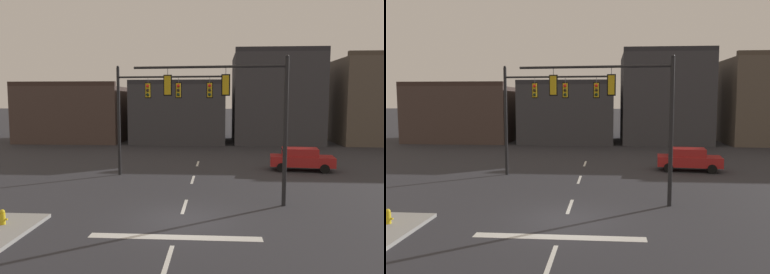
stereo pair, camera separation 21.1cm
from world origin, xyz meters
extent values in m
plane|color=#2B2B30|center=(0.00, 0.00, 0.00)|extent=(400.00, 400.00, 0.00)
cube|color=silver|center=(0.00, -2.00, 0.00)|extent=(6.40, 0.50, 0.01)
cube|color=silver|center=(0.00, -4.00, 0.00)|extent=(0.16, 2.40, 0.01)
cube|color=silver|center=(0.00, 2.00, 0.00)|extent=(0.16, 2.40, 0.01)
cube|color=silver|center=(0.00, 8.00, 0.00)|extent=(0.16, 2.40, 0.01)
cube|color=silver|center=(0.00, 14.00, 0.00)|extent=(0.16, 2.40, 0.01)
cylinder|color=black|center=(4.72, 2.48, 3.48)|extent=(0.20, 0.20, 6.97)
cylinder|color=black|center=(1.08, 2.78, 6.59)|extent=(7.29, 0.71, 0.12)
sphere|color=black|center=(4.72, 2.48, 7.02)|extent=(0.18, 0.18, 0.18)
cylinder|color=#56565B|center=(1.92, 2.71, 6.36)|extent=(0.03, 0.03, 0.35)
cube|color=gold|center=(1.92, 2.71, 5.73)|extent=(0.32, 0.26, 0.90)
sphere|color=red|center=(1.93, 2.84, 6.02)|extent=(0.20, 0.20, 0.20)
sphere|color=#2D2314|center=(1.93, 2.84, 5.73)|extent=(0.20, 0.20, 0.20)
sphere|color=black|center=(1.93, 2.84, 5.45)|extent=(0.20, 0.20, 0.20)
cube|color=black|center=(1.92, 2.69, 5.73)|extent=(0.42, 0.06, 1.02)
cylinder|color=#56565B|center=(-0.88, 2.94, 6.36)|extent=(0.03, 0.03, 0.35)
cube|color=gold|center=(-0.88, 2.94, 5.73)|extent=(0.32, 0.26, 0.90)
sphere|color=red|center=(-0.87, 3.07, 6.02)|extent=(0.20, 0.20, 0.20)
sphere|color=#2D2314|center=(-0.87, 3.07, 5.73)|extent=(0.20, 0.20, 0.20)
sphere|color=black|center=(-0.87, 3.07, 5.45)|extent=(0.20, 0.20, 0.20)
cube|color=black|center=(-0.89, 2.92, 5.73)|extent=(0.42, 0.06, 1.02)
cylinder|color=black|center=(-5.02, 9.25, 3.56)|extent=(0.20, 0.20, 7.13)
cylinder|color=black|center=(-1.39, 9.00, 6.51)|extent=(7.27, 0.63, 0.12)
sphere|color=black|center=(-5.02, 9.25, 7.18)|extent=(0.18, 0.18, 0.18)
cylinder|color=#56565B|center=(-3.01, 9.11, 6.28)|extent=(0.03, 0.03, 0.35)
cube|color=gold|center=(-3.01, 9.11, 5.65)|extent=(0.32, 0.26, 0.90)
sphere|color=red|center=(-3.01, 8.98, 5.94)|extent=(0.20, 0.20, 0.20)
sphere|color=#2D2314|center=(-3.01, 8.98, 5.65)|extent=(0.20, 0.20, 0.20)
sphere|color=black|center=(-3.01, 8.98, 5.37)|extent=(0.20, 0.20, 0.20)
cube|color=black|center=(-3.00, 9.13, 5.65)|extent=(0.42, 0.06, 1.02)
cylinder|color=#56565B|center=(-0.99, 8.97, 6.28)|extent=(0.03, 0.03, 0.35)
cube|color=gold|center=(-0.99, 8.97, 5.65)|extent=(0.32, 0.26, 0.90)
sphere|color=red|center=(-1.00, 8.84, 5.94)|extent=(0.20, 0.20, 0.20)
sphere|color=#2D2314|center=(-1.00, 8.84, 5.65)|extent=(0.20, 0.20, 0.20)
sphere|color=black|center=(-1.00, 8.84, 5.37)|extent=(0.20, 0.20, 0.20)
cube|color=black|center=(-0.99, 8.99, 5.65)|extent=(0.42, 0.06, 1.02)
cylinder|color=#56565B|center=(1.03, 8.83, 6.28)|extent=(0.03, 0.03, 0.35)
cube|color=gold|center=(1.03, 8.83, 5.65)|extent=(0.32, 0.26, 0.90)
sphere|color=red|center=(1.02, 8.70, 5.94)|extent=(0.20, 0.20, 0.20)
sphere|color=#2D2314|center=(1.02, 8.70, 5.65)|extent=(0.20, 0.20, 0.20)
sphere|color=black|center=(1.02, 8.70, 5.37)|extent=(0.20, 0.20, 0.20)
cube|color=black|center=(1.03, 8.85, 5.65)|extent=(0.42, 0.06, 1.02)
cube|color=#A81E1E|center=(7.56, 11.63, 0.70)|extent=(4.58, 2.30, 0.70)
cube|color=#A81E1E|center=(7.42, 11.64, 1.33)|extent=(2.63, 1.87, 0.56)
cube|color=#2D3842|center=(8.18, 11.56, 1.31)|extent=(0.42, 1.54, 0.47)
cube|color=#2D3842|center=(6.25, 11.78, 1.31)|extent=(0.39, 1.53, 0.46)
cylinder|color=black|center=(9.11, 12.30, 0.32)|extent=(0.66, 0.29, 0.64)
cylinder|color=black|center=(8.91, 10.62, 0.32)|extent=(0.66, 0.29, 0.64)
cylinder|color=black|center=(6.22, 12.64, 0.32)|extent=(0.66, 0.29, 0.64)
cylinder|color=black|center=(6.02, 10.95, 0.32)|extent=(0.66, 0.29, 0.64)
sphere|color=silver|center=(9.80, 11.95, 0.75)|extent=(0.16, 0.16, 0.16)
sphere|color=silver|center=(9.66, 10.80, 0.75)|extent=(0.16, 0.16, 0.16)
cube|color=maroon|center=(5.40, 11.88, 0.78)|extent=(0.20, 1.36, 0.12)
cylinder|color=gold|center=(-6.88, -1.47, 0.33)|extent=(0.22, 0.22, 0.55)
cylinder|color=gold|center=(-6.88, -1.47, 0.05)|extent=(0.30, 0.30, 0.10)
sphere|color=gold|center=(-6.88, -1.47, 0.65)|extent=(0.20, 0.20, 0.20)
cylinder|color=gold|center=(-6.73, -1.47, 0.35)|extent=(0.10, 0.08, 0.08)
cube|color=#473833|center=(-15.86, 30.58, 3.29)|extent=(12.21, 10.36, 6.57)
cube|color=#3A2B26|center=(-15.86, 25.70, 6.82)|extent=(12.21, 0.60, 0.50)
cube|color=#38383D|center=(-2.98, 30.91, 3.36)|extent=(10.76, 11.02, 6.73)
cube|color=#2B2B30|center=(-2.98, 25.70, 6.98)|extent=(10.76, 0.60, 0.50)
cube|color=#38383D|center=(8.36, 29.87, 5.08)|extent=(9.88, 8.93, 10.16)
cube|color=#2B2B30|center=(8.36, 25.70, 10.41)|extent=(9.88, 0.60, 0.50)
camera|label=1|loc=(1.53, -15.23, 5.03)|focal=34.99mm
camera|label=2|loc=(1.74, -15.22, 5.03)|focal=34.99mm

